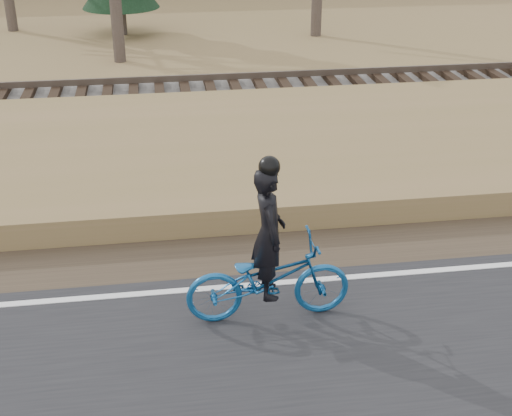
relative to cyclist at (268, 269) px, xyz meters
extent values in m
plane|color=olive|center=(1.26, 0.55, -0.76)|extent=(120.00, 120.00, 0.00)
cube|color=black|center=(1.26, -1.95, -0.73)|extent=(120.00, 6.00, 0.06)
cube|color=silver|center=(1.26, 0.75, -0.69)|extent=(120.00, 0.12, 0.01)
cube|color=#473A2B|center=(1.26, 1.75, -0.74)|extent=(120.00, 1.60, 0.04)
cube|color=olive|center=(1.26, 4.75, -0.54)|extent=(120.00, 5.00, 0.44)
cube|color=slate|center=(1.26, 8.55, -0.53)|extent=(120.00, 3.00, 0.45)
cube|color=black|center=(1.26, 8.55, -0.24)|extent=(120.00, 2.40, 0.14)
cube|color=brown|center=(1.26, 7.83, -0.09)|extent=(120.00, 0.07, 0.15)
cube|color=brown|center=(1.26, 9.27, -0.09)|extent=(120.00, 0.07, 0.15)
imported|color=navy|center=(0.00, 0.00, -0.15)|extent=(2.10, 0.75, 1.10)
imported|color=black|center=(0.00, 0.00, 0.51)|extent=(0.42, 0.63, 1.71)
sphere|color=black|center=(0.00, 0.00, 1.39)|extent=(0.26, 0.26, 0.26)
cylinder|color=#4D4038|center=(-2.17, 17.54, -0.15)|extent=(0.28, 0.28, 1.21)
camera|label=1|loc=(-1.28, -7.57, 4.58)|focal=50.00mm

